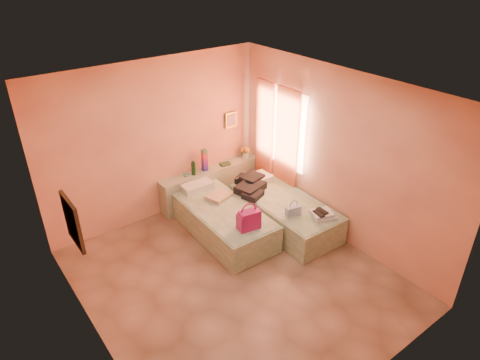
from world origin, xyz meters
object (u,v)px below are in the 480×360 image
object	(u,v)px
bed_left	(222,220)
water_bottle	(193,168)
towel_stack	(324,215)
flower_vase	(246,151)
green_book	(225,164)
magenta_handbag	(249,219)
blue_handbag	(293,211)
headboard_ledge	(211,184)
bed_right	(285,213)

from	to	relation	value
bed_left	water_bottle	xyz separation A→B (m)	(0.10, 1.03, 0.53)
towel_stack	flower_vase	bearing A→B (deg)	85.97
bed_left	green_book	distance (m)	1.35
water_bottle	flower_vase	world-z (taller)	flower_vase
magenta_handbag	towel_stack	world-z (taller)	magenta_handbag
bed_left	blue_handbag	bearing A→B (deg)	-45.61
water_bottle	blue_handbag	bearing A→B (deg)	-69.96
bed_left	towel_stack	xyz separation A→B (m)	(1.13, -1.21, 0.30)
headboard_ledge	towel_stack	size ratio (longest dim) A/B	5.86
bed_right	towel_stack	distance (m)	0.82
flower_vase	towel_stack	xyz separation A→B (m)	(-0.16, -2.23, -0.23)
bed_left	bed_right	distance (m)	1.10
bed_right	flower_vase	world-z (taller)	flower_vase
green_book	bed_right	bearing A→B (deg)	-71.88
bed_right	flower_vase	xyz separation A→B (m)	(0.29, 1.49, 0.53)
flower_vase	green_book	bearing A→B (deg)	-178.38
headboard_ledge	green_book	bearing A→B (deg)	-7.21
magenta_handbag	flower_vase	bearing A→B (deg)	63.27
water_bottle	blue_handbag	size ratio (longest dim) A/B	1.07
headboard_ledge	flower_vase	bearing A→B (deg)	-1.76
headboard_ledge	blue_handbag	size ratio (longest dim) A/B	8.28
headboard_ledge	flower_vase	distance (m)	0.94
headboard_ledge	bed_left	world-z (taller)	headboard_ledge
bed_right	magenta_handbag	xyz separation A→B (m)	(-1.00, -0.26, 0.41)
green_book	towel_stack	bearing A→B (deg)	-71.11
flower_vase	magenta_handbag	world-z (taller)	flower_vase
headboard_ledge	bed_right	size ratio (longest dim) A/B	1.02
headboard_ledge	green_book	size ratio (longest dim) A/B	10.45
bed_right	green_book	world-z (taller)	green_book
bed_left	bed_right	bearing A→B (deg)	-22.99
headboard_ledge	flower_vase	world-z (taller)	flower_vase
bed_right	magenta_handbag	world-z (taller)	magenta_handbag
water_bottle	green_book	distance (m)	0.69
flower_vase	blue_handbag	world-z (taller)	flower_vase
magenta_handbag	water_bottle	bearing A→B (deg)	96.45
green_book	blue_handbag	world-z (taller)	green_book
headboard_ledge	green_book	xyz separation A→B (m)	(0.31, -0.04, 0.34)
blue_handbag	bed_right	bearing A→B (deg)	75.78
bed_left	blue_handbag	xyz separation A→B (m)	(0.79, -0.86, 0.33)
towel_stack	bed_left	bearing A→B (deg)	133.24
magenta_handbag	blue_handbag	size ratio (longest dim) A/B	1.38
water_bottle	bed_right	bearing A→B (deg)	-59.08
bed_right	magenta_handbag	bearing A→B (deg)	-163.76
headboard_ledge	bed_right	world-z (taller)	headboard_ledge
flower_vase	towel_stack	world-z (taller)	flower_vase
water_bottle	green_book	bearing A→B (deg)	-1.94
bed_right	magenta_handbag	size ratio (longest dim) A/B	5.86
water_bottle	blue_handbag	distance (m)	2.03
green_book	magenta_handbag	size ratio (longest dim) A/B	0.57
headboard_ledge	towel_stack	bearing A→B (deg)	-73.63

